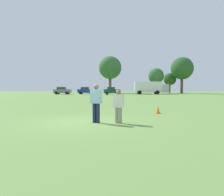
{
  "coord_description": "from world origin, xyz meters",
  "views": [
    {
      "loc": [
        1.85,
        -9.74,
        1.64
      ],
      "look_at": [
        1.12,
        1.52,
        1.08
      ],
      "focal_mm": 33.37,
      "sensor_mm": 36.0,
      "label": 1
    }
  ],
  "objects": [
    {
      "name": "parked_car_mid_left",
      "position": [
        -8.43,
        43.57,
        0.92
      ],
      "size": [
        4.25,
        2.31,
        1.82
      ],
      "color": "navy",
      "rests_on": "ground"
    },
    {
      "name": "player_thrower",
      "position": [
        0.48,
        -0.14,
        1.02
      ],
      "size": [
        0.57,
        0.44,
        1.81
      ],
      "color": "#1E234C",
      "rests_on": "ground"
    },
    {
      "name": "tree_west_oak",
      "position": [
        -2.75,
        52.21,
        7.55
      ],
      "size": [
        6.76,
        6.76,
        10.98
      ],
      "color": "brown",
      "rests_on": "ground"
    },
    {
      "name": "tree_center_elm",
      "position": [
        15.16,
        54.01,
        4.19
      ],
      "size": [
        3.75,
        3.75,
        6.1
      ],
      "color": "brown",
      "rests_on": "ground"
    },
    {
      "name": "frisbee",
      "position": [
        1.21,
        -0.06,
        1.09
      ],
      "size": [
        0.27,
        0.27,
        0.06
      ],
      "color": "yellow"
    },
    {
      "name": "parked_car_near_left",
      "position": [
        -14.04,
        41.61,
        0.92
      ],
      "size": [
        4.25,
        2.31,
        1.82
      ],
      "color": "slate",
      "rests_on": "ground"
    },
    {
      "name": "box_truck",
      "position": [
        8.19,
        44.03,
        1.75
      ],
      "size": [
        8.56,
        3.16,
        3.18
      ],
      "color": "white",
      "rests_on": "ground"
    },
    {
      "name": "tree_east_birch",
      "position": [
        17.99,
        51.32,
        7.15
      ],
      "size": [
        6.4,
        6.4,
        10.39
      ],
      "color": "brown",
      "rests_on": "ground"
    },
    {
      "name": "parked_car_center",
      "position": [
        -1.63,
        42.92,
        0.92
      ],
      "size": [
        4.25,
        2.31,
        1.82
      ],
      "color": "#0C4C2D",
      "rests_on": "ground"
    },
    {
      "name": "player_defender",
      "position": [
        1.53,
        -0.2,
        0.86
      ],
      "size": [
        0.5,
        0.35,
        1.54
      ],
      "color": "gray",
      "rests_on": "ground"
    },
    {
      "name": "ground_plane",
      "position": [
        0.0,
        0.0,
        0.0
      ],
      "size": [
        173.48,
        173.48,
        0.0
      ],
      "primitive_type": "plane",
      "color": "#6B9347"
    },
    {
      "name": "traffic_cone",
      "position": [
        3.92,
        3.59,
        0.23
      ],
      "size": [
        0.32,
        0.32,
        0.48
      ],
      "color": "#D8590C",
      "rests_on": "ground"
    },
    {
      "name": "bystander_sideline_watcher",
      "position": [
        -2.15,
        35.13,
        0.92
      ],
      "size": [
        0.47,
        0.52,
        1.64
      ],
      "color": "black",
      "rests_on": "ground"
    },
    {
      "name": "tree_west_maple",
      "position": [
        10.62,
        51.18,
        5.01
      ],
      "size": [
        4.48,
        4.48,
        7.29
      ],
      "color": "brown",
      "rests_on": "ground"
    }
  ]
}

